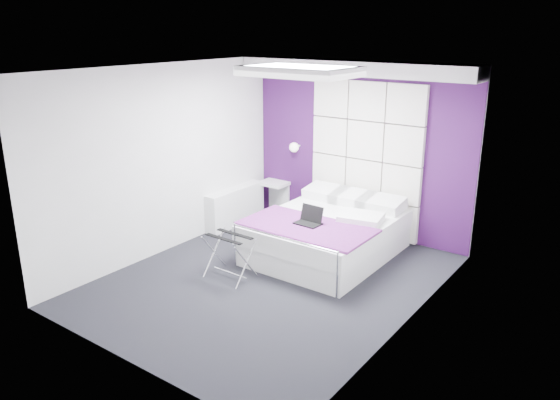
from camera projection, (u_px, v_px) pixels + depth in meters
name	position (u px, v px, depth m)	size (l,w,h in m)	color
floor	(271.00, 280.00, 6.89)	(4.40, 4.40, 0.00)	black
ceiling	(269.00, 69.00, 6.09)	(4.40, 4.40, 0.00)	white
wall_back	(358.00, 149.00, 8.18)	(3.60, 3.60, 0.00)	silver
wall_left	(166.00, 160.00, 7.50)	(4.40, 4.40, 0.00)	silver
wall_right	(413.00, 210.00, 5.48)	(4.40, 4.40, 0.00)	silver
accent_wall	(358.00, 149.00, 8.17)	(3.58, 0.02, 2.58)	#370F44
soffit	(354.00, 68.00, 7.62)	(3.58, 0.50, 0.20)	white
headboard	(365.00, 159.00, 8.09)	(1.80, 0.08, 2.30)	white
skylight	(300.00, 70.00, 6.57)	(1.36, 0.86, 0.12)	white
wall_lamp	(295.00, 147.00, 8.69)	(0.15, 0.15, 0.15)	white
radiator	(235.00, 206.00, 8.74)	(0.22, 1.20, 0.60)	white
bed	(327.00, 234.00, 7.56)	(1.72, 2.07, 0.73)	white
nightstand	(274.00, 183.00, 9.08)	(0.46, 0.36, 0.05)	white
luggage_rack	(230.00, 257.00, 6.88)	(0.57, 0.42, 0.56)	silver
laptop	(310.00, 219.00, 7.15)	(0.33, 0.24, 0.24)	black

